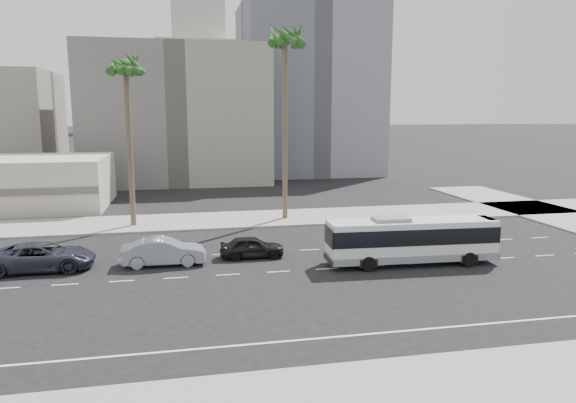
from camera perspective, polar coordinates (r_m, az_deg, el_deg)
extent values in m
plane|color=black|center=(32.95, 9.34, -6.99)|extent=(700.00, 700.00, 0.00)
cube|color=gray|center=(47.31, 2.74, -1.65)|extent=(120.00, 7.00, 0.15)
cube|color=gray|center=(20.28, 25.82, -18.74)|extent=(120.00, 7.00, 0.15)
cube|color=slate|center=(74.48, -12.03, 9.23)|extent=(24.00, 18.00, 18.00)
cube|color=slate|center=(83.81, 2.04, 12.20)|extent=(20.00, 20.00, 26.00)
cube|color=beige|center=(279.91, -9.65, 12.20)|extent=(42.00, 42.00, 44.00)
cube|color=beige|center=(284.16, -9.89, 19.88)|extent=(26.00, 26.00, 32.00)
cube|color=slate|center=(266.75, 0.92, 15.26)|extent=(26.00, 26.00, 70.00)
cube|color=slate|center=(301.38, 4.45, 13.65)|extent=(22.00, 22.00, 60.00)
cube|color=silver|center=(33.49, 13.35, -3.96)|extent=(10.62, 2.81, 2.36)
cube|color=black|center=(33.41, 13.37, -3.43)|extent=(10.68, 2.87, 1.00)
cube|color=slate|center=(33.74, 13.28, -5.68)|extent=(10.64, 2.85, 0.45)
cube|color=slate|center=(32.67, 11.27, -1.94)|extent=(2.24, 1.55, 0.27)
cube|color=#262628|center=(35.62, 20.73, -1.80)|extent=(0.62, 1.66, 0.27)
cylinder|color=black|center=(34.32, 19.21, -5.95)|extent=(0.91, 0.27, 0.91)
cylinder|color=black|center=(36.26, 17.35, -5.02)|extent=(0.91, 0.27, 0.91)
cylinder|color=black|center=(31.60, 9.02, -6.86)|extent=(0.91, 0.27, 0.91)
cylinder|color=black|center=(33.70, 7.65, -5.77)|extent=(0.91, 0.27, 0.91)
imported|color=black|center=(34.32, -3.97, -4.97)|extent=(1.78, 4.23, 1.43)
imported|color=gray|center=(33.48, -13.44, -5.36)|extent=(1.87, 5.17, 1.70)
imported|color=#2A2C3B|center=(34.78, -25.32, -5.48)|extent=(2.88, 6.12, 1.69)
cylinder|color=brown|center=(45.40, -0.34, 7.55)|extent=(0.42, 0.42, 15.34)
cylinder|color=brown|center=(44.40, -16.91, 5.45)|extent=(0.40, 0.40, 12.81)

